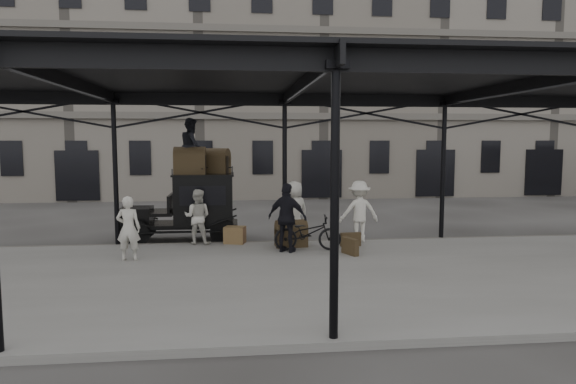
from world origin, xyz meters
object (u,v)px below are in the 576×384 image
object	(u,v)px
steamer_trunk_roof_near	(190,163)
porter_official	(287,218)
porter_left	(128,228)
steamer_trunk_platform	(291,235)
taxi	(194,204)
bicycle	(308,233)

from	to	relation	value
steamer_trunk_roof_near	porter_official	bearing A→B (deg)	-37.85
porter_left	steamer_trunk_platform	size ratio (longest dim) A/B	1.88
porter_official	steamer_trunk_platform	world-z (taller)	porter_official
porter_left	steamer_trunk_platform	world-z (taller)	porter_left
steamer_trunk_roof_near	porter_left	bearing A→B (deg)	-114.02
porter_official	steamer_trunk_platform	xyz separation A→B (m)	(0.19, 0.74, -0.63)
taxi	porter_official	bearing A→B (deg)	-43.07
porter_left	bicycle	bearing A→B (deg)	-168.65
porter_left	steamer_trunk_roof_near	world-z (taller)	steamer_trunk_roof_near
porter_official	steamer_trunk_roof_near	world-z (taller)	steamer_trunk_roof_near
porter_official	steamer_trunk_platform	size ratio (longest dim) A/B	2.15
steamer_trunk_platform	steamer_trunk_roof_near	bearing A→B (deg)	145.01
taxi	porter_official	distance (m)	3.73
taxi	steamer_trunk_roof_near	size ratio (longest dim) A/B	3.78
porter_left	steamer_trunk_roof_near	xyz separation A→B (m)	(1.35, 2.84, 1.55)
taxi	steamer_trunk_platform	world-z (taller)	taxi
porter_left	steamer_trunk_platform	bearing A→B (deg)	-160.72
porter_left	steamer_trunk_roof_near	distance (m)	3.51
porter_left	taxi	bearing A→B (deg)	-112.01
bicycle	steamer_trunk_roof_near	xyz separation A→B (m)	(-3.40, 2.13, 1.89)
porter_left	porter_official	bearing A→B (deg)	-169.69
porter_official	bicycle	bearing A→B (deg)	-135.99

